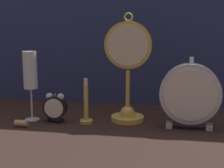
# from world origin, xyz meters

# --- Properties ---
(ground_plane) EXTENTS (4.00, 4.00, 0.00)m
(ground_plane) POSITION_xyz_m (0.00, 0.00, 0.00)
(ground_plane) COLOR black
(fabric_backdrop_drape) EXTENTS (1.42, 0.01, 0.80)m
(fabric_backdrop_drape) POSITION_xyz_m (0.00, 0.33, 0.40)
(fabric_backdrop_drape) COLOR navy
(fabric_backdrop_drape) RESTS_ON ground_plane
(pocket_watch_on_stand) EXTENTS (0.16, 0.11, 0.36)m
(pocket_watch_on_stand) POSITION_xyz_m (0.05, 0.10, 0.16)
(pocket_watch_on_stand) COLOR gold
(pocket_watch_on_stand) RESTS_ON ground_plane
(alarm_clock_twin_bell) EXTENTS (0.08, 0.03, 0.10)m
(alarm_clock_twin_bell) POSITION_xyz_m (-0.19, 0.04, 0.05)
(alarm_clock_twin_bell) COLOR black
(alarm_clock_twin_bell) RESTS_ON ground_plane
(mantel_clock_silver) EXTENTS (0.19, 0.04, 0.23)m
(mantel_clock_silver) POSITION_xyz_m (0.25, 0.04, 0.11)
(mantel_clock_silver) COLOR silver
(mantel_clock_silver) RESTS_ON ground_plane
(champagne_flute) EXTENTS (0.05, 0.05, 0.24)m
(champagne_flute) POSITION_xyz_m (-0.27, 0.05, 0.16)
(champagne_flute) COLOR silver
(champagne_flute) RESTS_ON ground_plane
(brass_candlestick) EXTENTS (0.04, 0.04, 0.15)m
(brass_candlestick) POSITION_xyz_m (-0.08, 0.05, 0.05)
(brass_candlestick) COLOR gold
(brass_candlestick) RESTS_ON ground_plane
(wine_cork) EXTENTS (0.04, 0.02, 0.02)m
(wine_cork) POSITION_xyz_m (-0.28, -0.03, 0.01)
(wine_cork) COLOR tan
(wine_cork) RESTS_ON ground_plane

